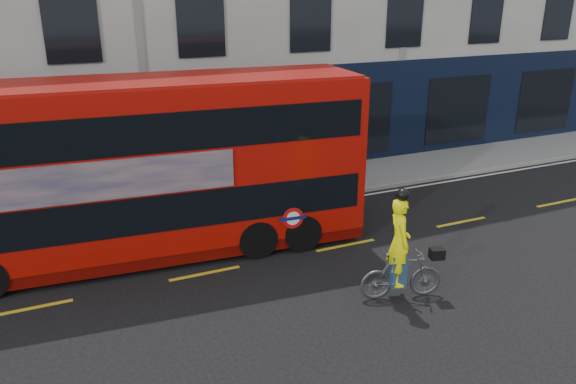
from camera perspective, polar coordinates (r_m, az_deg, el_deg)
ground at (r=12.98m, az=-6.57°, el=-11.11°), size 120.00×120.00×0.00m
pavement at (r=18.67m, az=-12.66°, el=-1.23°), size 60.00×3.00×0.12m
kerb at (r=17.30m, az=-11.63°, el=-2.87°), size 60.00×0.12×0.13m
road_edge_line at (r=17.05m, az=-11.39°, el=-3.43°), size 58.00×0.10×0.01m
lane_dashes at (r=14.23m, az=-8.43°, el=-8.18°), size 58.00×0.12×0.01m
bus at (r=14.69m, az=-14.52°, el=2.29°), size 11.60×3.48×4.61m
cyclist at (r=12.91m, az=11.38°, el=-6.97°), size 1.98×1.03×2.66m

